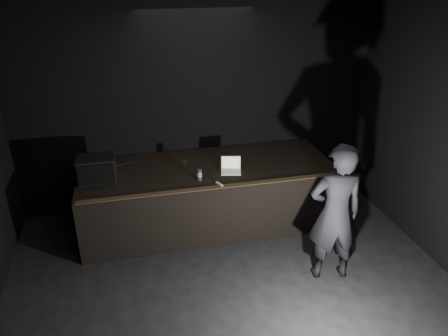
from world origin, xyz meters
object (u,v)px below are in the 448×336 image
stage_monitor (97,169)px  laptop (231,168)px  person (335,213)px  beer_can (200,175)px  stage_riser (208,194)px

stage_monitor → laptop: 2.01m
stage_monitor → person: (3.02, -1.66, -0.20)m
stage_monitor → person: size_ratio=0.28×
laptop → beer_can: bearing=-146.8°
stage_riser → person: (1.35, -1.73, 0.48)m
person → stage_monitor: bearing=-20.8°
laptop → person: 1.82m
stage_riser → laptop: (0.33, -0.23, 0.55)m
beer_can → laptop: bearing=20.1°
stage_monitor → person: person is taller
beer_can → person: (1.55, -1.31, -0.10)m
stage_riser → stage_monitor: size_ratio=7.23×
stage_riser → person: size_ratio=2.03×
stage_monitor → person: bearing=-28.5°
stage_riser → person: 2.25m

